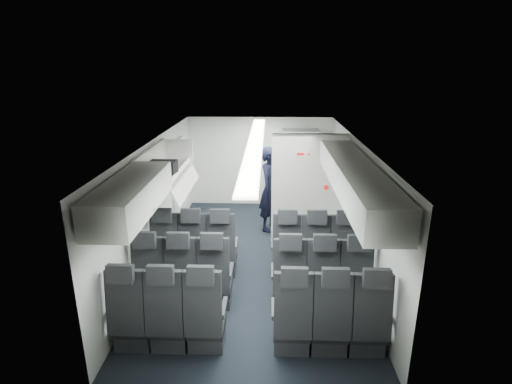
# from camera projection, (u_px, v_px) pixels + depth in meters

# --- Properties ---
(cabin_shell) EXTENTS (3.41, 6.01, 2.16)m
(cabin_shell) POSITION_uv_depth(u_px,v_px,m) (255.00, 201.00, 6.79)
(cabin_shell) COLOR black
(cabin_shell) RESTS_ON ground
(seat_row_front) EXTENTS (3.33, 0.56, 1.24)m
(seat_row_front) POSITION_uv_depth(u_px,v_px,m) (254.00, 253.00, 6.51)
(seat_row_front) COLOR black
(seat_row_front) RESTS_ON cabin_shell
(seat_row_mid) EXTENTS (3.33, 0.56, 1.24)m
(seat_row_mid) POSITION_uv_depth(u_px,v_px,m) (252.00, 282.00, 5.66)
(seat_row_mid) COLOR black
(seat_row_mid) RESTS_ON cabin_shell
(seat_row_rear) EXTENTS (3.33, 0.56, 1.24)m
(seat_row_rear) POSITION_uv_depth(u_px,v_px,m) (249.00, 321.00, 4.80)
(seat_row_rear) COLOR black
(seat_row_rear) RESTS_ON cabin_shell
(overhead_bin_left_rear) EXTENTS (0.53, 1.80, 0.40)m
(overhead_bin_left_rear) POSITION_uv_depth(u_px,v_px,m) (131.00, 197.00, 4.71)
(overhead_bin_left_rear) COLOR silver
(overhead_bin_left_rear) RESTS_ON cabin_shell
(overhead_bin_left_front_open) EXTENTS (0.64, 1.70, 0.72)m
(overhead_bin_left_front_open) POSITION_uv_depth(u_px,v_px,m) (165.00, 169.00, 6.41)
(overhead_bin_left_front_open) COLOR #9E9E93
(overhead_bin_left_front_open) RESTS_ON cabin_shell
(overhead_bin_right_rear) EXTENTS (0.53, 1.80, 0.40)m
(overhead_bin_right_rear) POSITION_uv_depth(u_px,v_px,m) (370.00, 199.00, 4.62)
(overhead_bin_right_rear) COLOR silver
(overhead_bin_right_rear) RESTS_ON cabin_shell
(overhead_bin_right_front) EXTENTS (0.53, 1.70, 0.40)m
(overhead_bin_right_front) POSITION_uv_depth(u_px,v_px,m) (343.00, 163.00, 6.29)
(overhead_bin_right_front) COLOR silver
(overhead_bin_right_front) RESTS_ON cabin_shell
(bulkhead_partition) EXTENTS (1.40, 0.15, 2.13)m
(bulkhead_partition) POSITION_uv_depth(u_px,v_px,m) (308.00, 190.00, 7.54)
(bulkhead_partition) COLOR silver
(bulkhead_partition) RESTS_ON cabin_shell
(galley_unit) EXTENTS (0.85, 0.52, 1.90)m
(galley_unit) POSITION_uv_depth(u_px,v_px,m) (299.00, 170.00, 9.40)
(galley_unit) COLOR #939399
(galley_unit) RESTS_ON cabin_shell
(boarding_door) EXTENTS (0.12, 1.27, 1.86)m
(boarding_door) POSITION_uv_depth(u_px,v_px,m) (180.00, 183.00, 8.37)
(boarding_door) COLOR silver
(boarding_door) RESTS_ON cabin_shell
(flight_attendant) EXTENTS (0.64, 0.76, 1.77)m
(flight_attendant) POSITION_uv_depth(u_px,v_px,m) (270.00, 189.00, 8.21)
(flight_attendant) COLOR black
(flight_attendant) RESTS_ON ground
(carry_on_bag) EXTENTS (0.42, 0.31, 0.25)m
(carry_on_bag) POSITION_uv_depth(u_px,v_px,m) (163.00, 169.00, 6.19)
(carry_on_bag) COLOR black
(carry_on_bag) RESTS_ON overhead_bin_left_front_open
(papers) EXTENTS (0.18, 0.12, 0.14)m
(papers) POSITION_uv_depth(u_px,v_px,m) (280.00, 183.00, 8.12)
(papers) COLOR white
(papers) RESTS_ON flight_attendant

